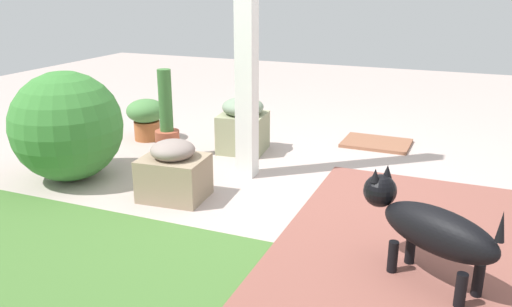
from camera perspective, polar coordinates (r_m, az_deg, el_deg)
The scene contains 10 objects.
ground_plane at distance 4.05m, azimuth 4.23°, elevation -3.08°, with size 12.00×12.00×0.00m, color #B29F98.
brick_path at distance 3.16m, azimuth 19.30°, elevation -10.40°, with size 1.80×2.40×0.02m, color brown.
porch_pillar at distance 3.92m, azimuth -1.06°, elevation 15.36°, with size 0.14×0.14×2.54m, color white.
stone_planter_nearest at distance 4.70m, azimuth -1.43°, elevation 3.12°, with size 0.44×0.45×0.49m.
stone_planter_mid at distance 3.72m, azimuth -8.96°, elevation -2.00°, with size 0.47×0.41×0.43m.
round_shrub at distance 4.23m, azimuth -19.96°, elevation 2.81°, with size 0.84×0.84×0.84m, color #387A32.
terracotta_pot_broad at distance 5.17m, azimuth -11.91°, elevation 4.04°, with size 0.37×0.37×0.40m.
terracotta_pot_tall at distance 4.59m, azimuth -9.72°, elevation 2.92°, with size 0.21×0.21×0.77m.
dog at distance 2.75m, azimuth 18.33°, elevation -7.55°, with size 0.74×0.53×0.54m.
doormat at distance 5.08m, azimuth 13.02°, elevation 1.12°, with size 0.62×0.46×0.03m, color #8C5840.
Camera 1 is at (-1.16, 3.59, 1.46)m, focal length 36.61 mm.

